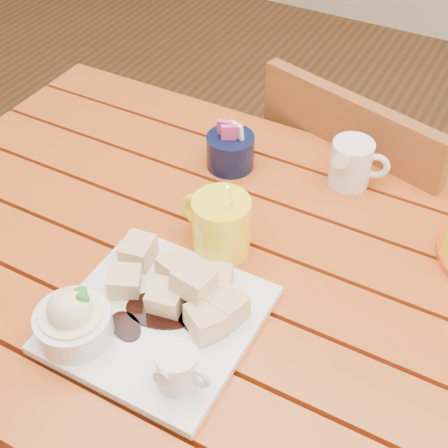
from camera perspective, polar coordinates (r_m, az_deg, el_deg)
The scene contains 6 objects.
table at distance 1.07m, azimuth -0.26°, elevation -7.39°, with size 1.20×0.79×0.75m.
dessert_plate at distance 0.89m, azimuth -7.72°, elevation -8.16°, with size 0.27×0.27×0.11m.
coffee_mug_left at distance 0.98m, azimuth -0.38°, elevation -0.03°, with size 0.13×0.09×0.15m.
cream_pitcher at distance 1.13m, azimuth 11.63°, elevation 5.51°, with size 0.11×0.09×0.09m.
sugar_caddy at distance 1.16m, azimuth 0.59°, elevation 6.75°, with size 0.09×0.09×0.10m.
chair_far at distance 1.49m, azimuth 12.14°, elevation 0.27°, with size 0.50×0.50×0.86m.
Camera 1 is at (0.33, -0.60, 1.47)m, focal length 50.00 mm.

